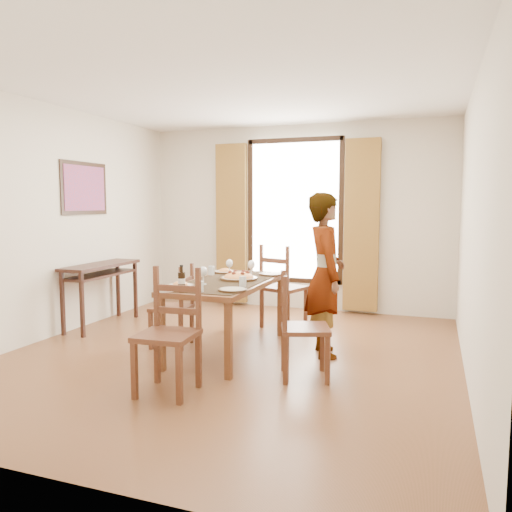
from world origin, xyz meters
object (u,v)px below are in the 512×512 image
(man, at_px, (325,275))
(pasta_platter, at_px, (239,275))
(console_table, at_px, (101,273))
(dining_table, at_px, (228,287))

(man, distance_m, pasta_platter, 0.91)
(console_table, distance_m, pasta_platter, 2.07)
(man, bearing_deg, dining_table, 80.90)
(man, height_order, pasta_platter, man)
(pasta_platter, bearing_deg, man, 8.05)
(dining_table, height_order, pasta_platter, pasta_platter)
(console_table, distance_m, man, 2.95)
(console_table, bearing_deg, dining_table, -13.75)
(man, relative_size, pasta_platter, 4.17)
(dining_table, xyz_separation_m, pasta_platter, (0.08, 0.10, 0.12))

